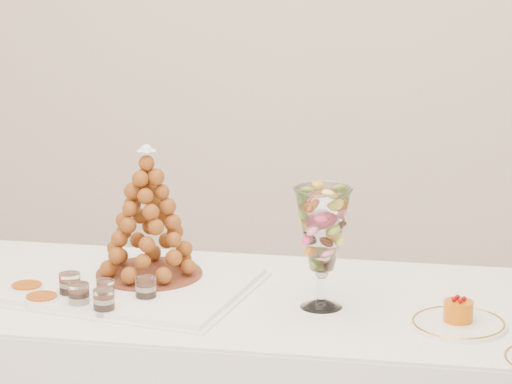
# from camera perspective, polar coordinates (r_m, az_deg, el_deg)

# --- Properties ---
(lace_tray) EXTENTS (0.71, 0.58, 0.02)m
(lace_tray) POSITION_cam_1_polar(r_m,az_deg,el_deg) (3.33, -6.15, -4.37)
(lace_tray) COLOR white
(lace_tray) RESTS_ON buffet_table
(macaron_vase) EXTENTS (0.15, 0.15, 0.32)m
(macaron_vase) POSITION_cam_1_polar(r_m,az_deg,el_deg) (3.12, 3.14, -1.83)
(macaron_vase) COLOR white
(macaron_vase) RESTS_ON buffet_table
(cake_plate) EXTENTS (0.24, 0.24, 0.01)m
(cake_plate) POSITION_cam_1_polar(r_m,az_deg,el_deg) (3.09, 9.50, -6.16)
(cake_plate) COLOR white
(cake_plate) RESTS_ON buffet_table
(verrine_a) EXTENTS (0.06, 0.06, 0.08)m
(verrine_a) POSITION_cam_1_polar(r_m,az_deg,el_deg) (3.24, -8.75, -4.45)
(verrine_a) COLOR white
(verrine_a) RESTS_ON buffet_table
(verrine_b) EXTENTS (0.06, 0.06, 0.06)m
(verrine_b) POSITION_cam_1_polar(r_m,az_deg,el_deg) (3.21, -7.09, -4.69)
(verrine_b) COLOR white
(verrine_b) RESTS_ON buffet_table
(verrine_c) EXTENTS (0.07, 0.07, 0.07)m
(verrine_c) POSITION_cam_1_polar(r_m,az_deg,el_deg) (3.19, -5.20, -4.66)
(verrine_c) COLOR white
(verrine_c) RESTS_ON buffet_table
(verrine_d) EXTENTS (0.07, 0.07, 0.07)m
(verrine_d) POSITION_cam_1_polar(r_m,az_deg,el_deg) (3.17, -8.33, -4.93)
(verrine_d) COLOR white
(verrine_d) RESTS_ON buffet_table
(verrine_e) EXTENTS (0.06, 0.06, 0.07)m
(verrine_e) POSITION_cam_1_polar(r_m,az_deg,el_deg) (3.12, -7.17, -5.23)
(verrine_e) COLOR white
(verrine_e) RESTS_ON buffet_table
(ramekin_back) EXTENTS (0.09, 0.09, 0.03)m
(ramekin_back) POSITION_cam_1_polar(r_m,az_deg,el_deg) (3.31, -10.72, -4.58)
(ramekin_back) COLOR white
(ramekin_back) RESTS_ON buffet_table
(ramekin_front) EXTENTS (0.09, 0.09, 0.03)m
(ramekin_front) POSITION_cam_1_polar(r_m,az_deg,el_deg) (3.22, -10.04, -5.11)
(ramekin_front) COLOR white
(ramekin_front) RESTS_ON buffet_table
(croquembouche) EXTENTS (0.29, 0.29, 0.37)m
(croquembouche) POSITION_cam_1_polar(r_m,az_deg,el_deg) (3.32, -5.12, -0.96)
(croquembouche) COLOR brown
(croquembouche) RESTS_ON lace_tray
(mousse_cake) EXTENTS (0.07, 0.07, 0.07)m
(mousse_cake) POSITION_cam_1_polar(r_m,az_deg,el_deg) (3.08, 9.51, -5.53)
(mousse_cake) COLOR #CE6209
(mousse_cake) RESTS_ON cake_plate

